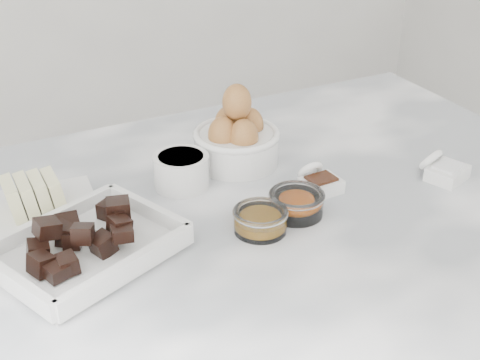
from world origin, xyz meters
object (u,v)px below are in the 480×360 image
egg_bowl (236,138)px  honey_bowl (260,220)px  butter_plate (37,205)px  vanilla_spoon (318,181)px  salt_spoon (443,169)px  zest_bowl (297,203)px  chocolate_dish (87,242)px  sugar_ramekin (181,170)px

egg_bowl → honey_bowl: 0.22m
butter_plate → egg_bowl: bearing=5.2°
vanilla_spoon → salt_spoon: 0.21m
zest_bowl → salt_spoon: 0.27m
zest_bowl → butter_plate: bearing=155.1°
egg_bowl → salt_spoon: egg_bowl is taller
zest_bowl → vanilla_spoon: (0.07, 0.05, -0.00)m
chocolate_dish → butter_plate: bearing=106.7°
sugar_ramekin → zest_bowl: size_ratio=1.06×
sugar_ramekin → vanilla_spoon: size_ratio=1.19×
chocolate_dish → sugar_ramekin: size_ratio=3.19×
chocolate_dish → salt_spoon: bearing=-4.3°
butter_plate → egg_bowl: size_ratio=1.22×
vanilla_spoon → zest_bowl: bearing=-145.1°
egg_bowl → honey_bowl: egg_bowl is taller
butter_plate → honey_bowl: butter_plate is taller
butter_plate → sugar_ramekin: bearing=-0.5°
salt_spoon → egg_bowl: bearing=143.7°
sugar_ramekin → zest_bowl: sugar_ramekin is taller
sugar_ramekin → vanilla_spoon: (0.19, -0.11, -0.01)m
vanilla_spoon → egg_bowl: bearing=117.1°
sugar_ramekin → honey_bowl: 0.18m
butter_plate → vanilla_spoon: size_ratio=2.42×
egg_bowl → vanilla_spoon: size_ratio=1.98×
chocolate_dish → egg_bowl: egg_bowl is taller
salt_spoon → vanilla_spoon: bearing=163.5°
zest_bowl → chocolate_dish: bearing=174.1°
chocolate_dish → honey_bowl: chocolate_dish is taller
butter_plate → honey_bowl: bearing=-32.5°
zest_bowl → salt_spoon: salt_spoon is taller
butter_plate → zest_bowl: bearing=-24.9°
butter_plate → vanilla_spoon: (0.41, -0.11, -0.01)m
chocolate_dish → sugar_ramekin: (0.19, 0.13, 0.00)m
zest_bowl → vanilla_spoon: 0.08m
egg_bowl → vanilla_spoon: (0.07, -0.14, -0.03)m
butter_plate → salt_spoon: butter_plate is taller
sugar_ramekin → butter_plate: bearing=179.5°
chocolate_dish → sugar_ramekin: chocolate_dish is taller
chocolate_dish → salt_spoon: 0.58m
butter_plate → egg_bowl: (0.34, 0.03, 0.02)m
butter_plate → honey_bowl: size_ratio=2.25×
honey_bowl → salt_spoon: (0.34, 0.00, -0.00)m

